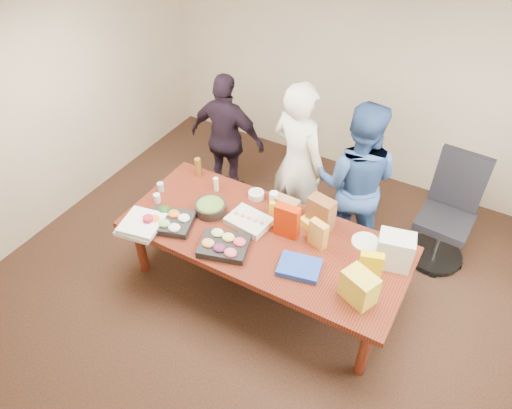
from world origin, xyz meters
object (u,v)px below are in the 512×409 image
Objects in this scene: sheet_cake at (249,221)px; salad_bowl at (210,208)px; office_chair at (446,217)px; conference_table at (264,261)px; person_right at (355,182)px; person_center at (298,164)px.

salad_bowl reaches higher than sheet_cake.
salad_bowl is at bearing -168.14° from sheet_cake.
salad_bowl is (-2.12, -1.28, 0.19)m from office_chair.
conference_table is at bearing -2.53° from salad_bowl.
person_right is at bearing 62.12° from conference_table.
person_center is 0.65m from person_right.
person_right is 4.50× the size of sheet_cake.
sheet_cake is at bearing 41.02° from person_right.
sheet_cake is (-0.21, 0.06, 0.41)m from conference_table.
office_chair is at bearing -150.74° from person_center.
conference_table is 1.26m from person_right.
person_center is at bearing 60.08° from salad_bowl.
person_center is 5.95× the size of salad_bowl.
office_chair is 2.10m from sheet_cake.
person_right is at bearing -158.25° from office_chair.
person_center is at bearing 90.82° from sheet_cake.
office_chair is 3.81× the size of salad_bowl.
person_right is 1.20m from sheet_cake.
salad_bowl is (-1.17, -0.98, -0.12)m from person_right.
person_right is at bearing -158.75° from person_center.
conference_table is 1.52× the size of person_right.
person_center reaches higher than office_chair.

